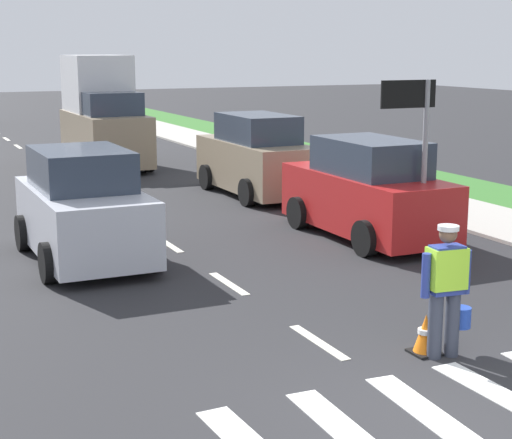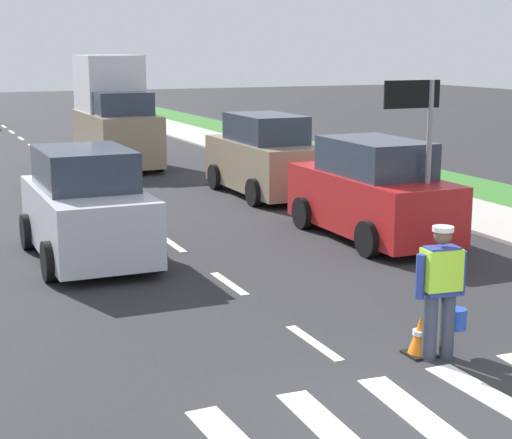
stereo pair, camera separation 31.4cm
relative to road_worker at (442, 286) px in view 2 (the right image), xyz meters
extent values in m
plane|color=#28282B|center=(-1.17, 19.38, -0.93)|extent=(96.00, 96.00, 0.00)
cube|color=#B2ADA3|center=(6.03, 8.38, -0.93)|extent=(2.40, 72.00, 0.14)
cube|color=white|center=(-2.17, -1.20, -0.92)|extent=(0.41, 1.91, 0.01)
cube|color=white|center=(-1.17, -1.20, -0.92)|extent=(0.48, 1.92, 0.01)
cube|color=white|center=(-0.17, -1.20, -0.92)|extent=(0.39, 1.91, 0.01)
cube|color=silver|center=(-1.17, 1.08, -0.93)|extent=(0.14, 1.40, 0.01)
cube|color=silver|center=(-1.17, 4.08, -0.93)|extent=(0.14, 1.40, 0.01)
cube|color=silver|center=(-1.17, 7.08, -0.93)|extent=(0.14, 1.40, 0.01)
cube|color=silver|center=(-1.17, 10.08, -0.93)|extent=(0.14, 1.40, 0.01)
cube|color=silver|center=(-1.17, 13.08, -0.93)|extent=(0.14, 1.40, 0.01)
cube|color=silver|center=(-1.17, 16.08, -0.93)|extent=(0.14, 1.40, 0.01)
cube|color=silver|center=(-1.17, 19.08, -0.93)|extent=(0.14, 1.40, 0.01)
cube|color=silver|center=(-1.17, 22.08, -0.93)|extent=(0.14, 1.40, 0.01)
cube|color=silver|center=(-1.17, 25.08, -0.93)|extent=(0.14, 1.40, 0.01)
cube|color=silver|center=(-1.17, 28.08, -0.93)|extent=(0.14, 1.40, 0.01)
cube|color=silver|center=(-1.17, 31.08, -0.93)|extent=(0.14, 1.40, 0.01)
cube|color=silver|center=(-1.17, 34.08, -0.93)|extent=(0.14, 1.40, 0.01)
cylinder|color=#383D4C|center=(-0.14, 0.01, -0.52)|extent=(0.18, 0.18, 0.82)
cylinder|color=#383D4C|center=(0.09, -0.02, -0.52)|extent=(0.18, 0.18, 0.82)
cube|color=navy|center=(-0.02, -0.01, 0.19)|extent=(0.42, 0.28, 0.60)
cube|color=#A5EA33|center=(-0.02, -0.01, 0.21)|extent=(0.49, 0.33, 0.51)
cylinder|color=navy|center=(-0.30, 0.02, 0.14)|extent=(0.11, 0.11, 0.55)
cylinder|color=navy|center=(0.25, -0.04, 0.14)|extent=(0.11, 0.11, 0.55)
sphere|color=brown|center=(-0.02, -0.01, 0.63)|extent=(0.22, 0.22, 0.22)
cylinder|color=silver|center=(-0.02, -0.01, 0.71)|extent=(0.26, 0.26, 0.06)
cylinder|color=#2347B7|center=(0.28, 0.06, -0.48)|extent=(0.26, 0.26, 0.26)
cylinder|color=gray|center=(2.98, 4.59, 0.67)|extent=(0.10, 0.10, 3.20)
cube|color=white|center=(2.58, 4.62, 2.02)|extent=(1.10, 0.05, 0.44)
cube|color=black|center=(2.58, 4.61, 2.02)|extent=(1.16, 0.04, 0.50)
cube|color=black|center=(-0.15, 0.18, -0.92)|extent=(0.36, 0.36, 0.03)
cone|color=orange|center=(-0.15, 0.18, -0.66)|extent=(0.30, 0.30, 0.48)
cylinder|color=white|center=(-0.15, 0.18, -0.64)|extent=(0.20, 0.20, 0.06)
cube|color=gray|center=(0.48, 18.04, 0.03)|extent=(1.90, 4.60, 1.56)
cube|color=#2D3847|center=(0.48, 17.24, 1.16)|extent=(1.67, 1.61, 0.70)
cube|color=silver|center=(0.48, 18.85, 1.71)|extent=(1.81, 2.53, 1.80)
cylinder|color=black|center=(-0.49, 19.47, -0.59)|extent=(0.22, 0.68, 0.68)
cylinder|color=black|center=(1.45, 19.47, -0.59)|extent=(0.22, 0.68, 0.68)
cylinder|color=black|center=(-0.49, 16.62, -0.59)|extent=(0.22, 0.68, 0.68)
cylinder|color=black|center=(1.45, 16.62, -0.59)|extent=(0.22, 0.68, 0.68)
cube|color=silver|center=(-2.92, 6.60, -0.19)|extent=(1.75, 3.93, 1.13)
cube|color=#2D3847|center=(-2.92, 6.70, 0.73)|extent=(1.54, 2.16, 0.70)
cylinder|color=black|center=(-2.02, 5.38, -0.59)|extent=(0.22, 0.68, 0.68)
cylinder|color=black|center=(-3.81, 5.38, -0.59)|extent=(0.22, 0.68, 0.68)
cylinder|color=black|center=(-2.02, 7.82, -0.59)|extent=(0.22, 0.68, 0.68)
cylinder|color=black|center=(-3.81, 7.82, -0.59)|extent=(0.22, 0.68, 0.68)
cube|color=red|center=(2.66, 6.03, -0.19)|extent=(1.64, 4.28, 1.13)
cube|color=#2D3847|center=(2.66, 5.93, 0.73)|extent=(1.44, 2.36, 0.70)
cylinder|color=black|center=(1.82, 7.36, -0.59)|extent=(0.22, 0.68, 0.68)
cylinder|color=black|center=(3.50, 7.36, -0.59)|extent=(0.22, 0.68, 0.68)
cylinder|color=black|center=(1.82, 4.70, -0.59)|extent=(0.22, 0.68, 0.68)
cylinder|color=black|center=(3.50, 4.70, -0.59)|extent=(0.22, 0.68, 0.68)
cube|color=gray|center=(2.71, 11.45, -0.14)|extent=(1.64, 4.32, 1.22)
cube|color=#2D3847|center=(2.71, 11.34, 0.82)|extent=(1.44, 2.37, 0.70)
cylinder|color=black|center=(1.87, 12.79, -0.59)|extent=(0.22, 0.68, 0.68)
cylinder|color=black|center=(3.55, 12.79, -0.59)|extent=(0.22, 0.68, 0.68)
cylinder|color=black|center=(1.87, 10.11, -0.59)|extent=(0.22, 0.68, 0.68)
cylinder|color=black|center=(3.55, 10.11, -0.59)|extent=(0.22, 0.68, 0.68)
camera|label=1|loc=(-6.20, -7.83, 2.83)|focal=57.94mm
camera|label=2|loc=(-5.91, -7.96, 2.83)|focal=57.94mm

